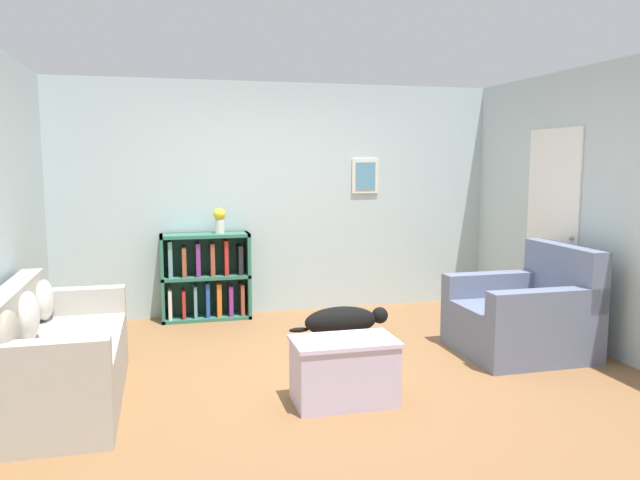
# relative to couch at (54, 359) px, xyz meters

# --- Properties ---
(ground_plane) EXTENTS (14.00, 14.00, 0.00)m
(ground_plane) POSITION_rel_couch_xyz_m (2.09, 0.17, -0.33)
(ground_plane) COLOR brown
(wall_back) EXTENTS (5.60, 0.13, 2.60)m
(wall_back) POSITION_rel_couch_xyz_m (2.10, 2.42, 0.97)
(wall_back) COLOR silver
(wall_back) RESTS_ON ground_plane
(wall_right) EXTENTS (0.16, 5.00, 2.60)m
(wall_right) POSITION_rel_couch_xyz_m (4.64, 0.19, 0.96)
(wall_right) COLOR silver
(wall_right) RESTS_ON ground_plane
(couch) EXTENTS (0.80, 1.73, 0.85)m
(couch) POSITION_rel_couch_xyz_m (0.00, 0.00, 0.00)
(couch) COLOR #ADA89E
(couch) RESTS_ON ground_plane
(bookshelf) EXTENTS (0.96, 0.32, 0.94)m
(bookshelf) POSITION_rel_couch_xyz_m (1.22, 2.21, 0.12)
(bookshelf) COLOR #2D6B56
(bookshelf) RESTS_ON ground_plane
(recliner_chair) EXTENTS (1.06, 1.01, 0.97)m
(recliner_chair) POSITION_rel_couch_xyz_m (3.93, 0.25, 0.00)
(recliner_chair) COLOR slate
(recliner_chair) RESTS_ON ground_plane
(coffee_table) EXTENTS (0.74, 0.44, 0.47)m
(coffee_table) POSITION_rel_couch_xyz_m (2.01, -0.48, -0.08)
(coffee_table) COLOR #BCB2D1
(coffee_table) RESTS_ON ground_plane
(dog) EXTENTS (1.01, 0.26, 0.29)m
(dog) POSITION_rel_couch_xyz_m (2.49, 1.20, -0.19)
(dog) COLOR black
(dog) RESTS_ON ground_plane
(vase) EXTENTS (0.13, 0.13, 0.28)m
(vase) POSITION_rel_couch_xyz_m (1.38, 2.19, 0.77)
(vase) COLOR silver
(vase) RESTS_ON bookshelf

